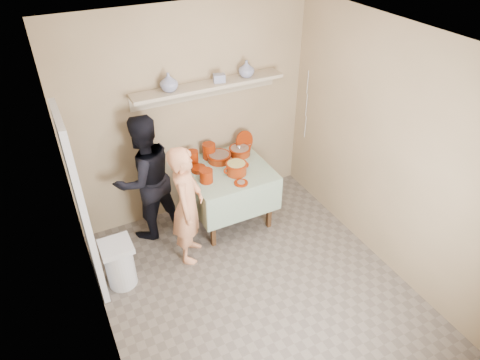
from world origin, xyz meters
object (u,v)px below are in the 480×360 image
person_cook (187,205)px  trash_bin (120,264)px  cazuela_rice (236,167)px  serving_table (228,177)px  person_helper (145,179)px

person_cook → trash_bin: 0.93m
cazuela_rice → trash_bin: bearing=-167.6°
person_cook → cazuela_rice: (0.72, 0.26, 0.13)m
serving_table → person_helper: bearing=167.8°
person_cook → trash_bin: size_ratio=2.56×
person_helper → trash_bin: (-0.54, -0.69, -0.50)m
cazuela_rice → trash_bin: size_ratio=0.59×
cazuela_rice → trash_bin: cazuela_rice is taller
cazuela_rice → trash_bin: 1.68m
person_cook → serving_table: bearing=-29.2°
person_helper → serving_table: 0.98m
serving_table → trash_bin: (-1.49, -0.48, -0.36)m
person_helper → cazuela_rice: 1.06m
person_cook → person_helper: person_helper is taller
serving_table → trash_bin: 1.61m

